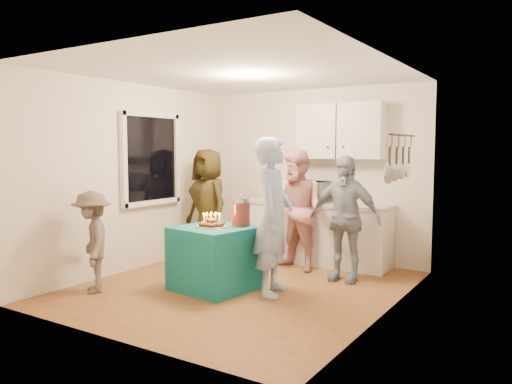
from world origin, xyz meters
The scene contains 19 objects.
floor centered at (0.00, 0.00, 0.00)m, with size 4.00×4.00×0.00m, color brown.
ceiling centered at (0.00, 0.00, 2.60)m, with size 4.00×4.00×0.00m, color white.
back_wall centered at (0.00, 2.00, 1.30)m, with size 3.60×3.60×0.00m, color silver.
left_wall centered at (-1.80, 0.00, 1.30)m, with size 4.00×4.00×0.00m, color silver.
right_wall centered at (1.80, 0.00, 1.30)m, with size 4.00×4.00×0.00m, color silver.
window_night centered at (-1.77, 0.30, 1.55)m, with size 0.04×1.00×1.20m, color black.
counter centered at (0.20, 1.70, 0.43)m, with size 2.20×0.58×0.86m, color white.
countertop centered at (0.20, 1.70, 0.89)m, with size 2.24×0.62×0.05m, color beige.
upper_cabinet centered at (0.50, 1.85, 1.95)m, with size 1.30×0.30×0.80m, color white.
pot_rack centered at (1.72, 0.70, 1.60)m, with size 0.12×1.00×0.60m, color black.
microwave centered at (0.08, 1.70, 1.06)m, with size 0.56×0.38×0.31m, color white.
party_table centered at (-0.23, -0.22, 0.38)m, with size 0.85×0.85×0.76m, color #106B6B.
donut_cake centered at (-0.25, -0.24, 0.85)m, with size 0.38×0.38×0.18m, color #381C0C, non-canonical shape.
punch_jar centered at (0.00, 0.01, 0.93)m, with size 0.22×0.22×0.34m, color red.
man_birthday centered at (0.47, -0.01, 0.92)m, with size 0.67×0.44×1.83m, color #9FB9E8.
woman_back_left centered at (-1.30, 1.03, 0.85)m, with size 0.83×0.54×1.69m, color #4E4216.
woman_back_center centered at (0.18, 1.15, 0.85)m, with size 0.82×0.64×1.69m, color #DB727F.
woman_back_right centered at (0.93, 1.00, 0.81)m, with size 0.95×0.39×1.62m, color #112139.
child_near_left centered at (-1.38, -1.09, 0.60)m, with size 0.78×0.45×1.21m, color #514541.
Camera 1 is at (3.36, -4.97, 1.70)m, focal length 35.00 mm.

